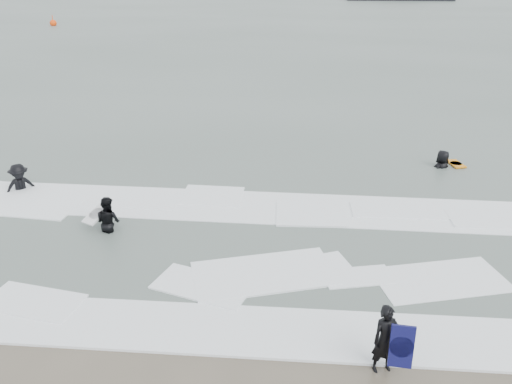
# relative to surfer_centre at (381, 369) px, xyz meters

# --- Properties ---
(ground) EXTENTS (320.00, 320.00, 0.00)m
(ground) POSITION_rel_surfer_centre_xyz_m (-3.34, 1.50, 0.00)
(ground) COLOR brown
(ground) RESTS_ON ground
(sea) EXTENTS (320.00, 320.00, 0.00)m
(sea) POSITION_rel_surfer_centre_xyz_m (-3.34, 81.50, 0.06)
(sea) COLOR #47544C
(sea) RESTS_ON ground
(surfer_centre) EXTENTS (0.68, 0.56, 1.61)m
(surfer_centre) POSITION_rel_surfer_centre_xyz_m (0.00, 0.00, 0.00)
(surfer_centre) COLOR black
(surfer_centre) RESTS_ON ground
(surfer_wading) EXTENTS (1.04, 0.94, 1.76)m
(surfer_wading) POSITION_rel_surfer_centre_xyz_m (-8.02, 5.38, 0.00)
(surfer_wading) COLOR black
(surfer_wading) RESTS_ON ground
(surfer_breaker) EXTENTS (1.43, 1.39, 1.96)m
(surfer_breaker) POSITION_rel_surfer_centre_xyz_m (-12.55, 8.13, 0.00)
(surfer_breaker) COLOR black
(surfer_breaker) RESTS_ON ground
(surfer_right_near) EXTENTS (0.84, 0.97, 1.57)m
(surfer_right_near) POSITION_rel_surfer_centre_xyz_m (4.26, 12.31, 0.00)
(surfer_right_near) COLOR black
(surfer_right_near) RESTS_ON ground
(surfer_right_far) EXTENTS (1.07, 1.12, 1.93)m
(surfer_right_far) POSITION_rel_surfer_centre_xyz_m (4.10, 12.25, 0.00)
(surfer_right_far) COLOR black
(surfer_right_far) RESTS_ON ground
(surf_foam) EXTENTS (30.03, 9.06, 0.09)m
(surf_foam) POSITION_rel_surfer_centre_xyz_m (-3.34, 5.20, 0.04)
(surf_foam) COLOR white
(surf_foam) RESTS_ON ground
(bodyboards) EXTENTS (13.97, 13.42, 1.25)m
(bodyboards) POSITION_rel_surfer_centre_xyz_m (-1.14, 6.00, 0.50)
(bodyboards) COLOR #0E0F43
(bodyboards) RESTS_ON ground
(buoy) EXTENTS (1.00, 1.00, 1.65)m
(buoy) POSITION_rel_surfer_centre_xyz_m (-39.97, 67.02, 0.42)
(buoy) COLOR #FC430B
(buoy) RESTS_ON ground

